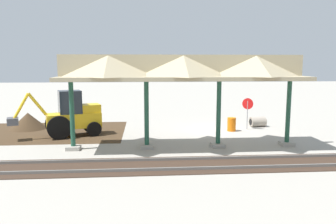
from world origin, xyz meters
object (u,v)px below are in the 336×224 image
(stop_sign, at_px, (248,107))
(traffic_barrel, at_px, (232,124))
(backhoe, at_px, (71,116))
(concrete_pipe, at_px, (258,122))

(stop_sign, xyz_separation_m, traffic_barrel, (1.21, 0.49, -1.08))
(stop_sign, height_order, backhoe, backhoe)
(backhoe, xyz_separation_m, traffic_barrel, (-10.28, -0.69, -0.81))
(stop_sign, relative_size, backhoe, 0.40)
(backhoe, height_order, concrete_pipe, backhoe)
(traffic_barrel, bearing_deg, concrete_pipe, -148.56)
(stop_sign, distance_m, traffic_barrel, 1.70)
(stop_sign, bearing_deg, backhoe, 5.87)
(backhoe, distance_m, concrete_pipe, 12.75)
(concrete_pipe, bearing_deg, stop_sign, 40.24)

